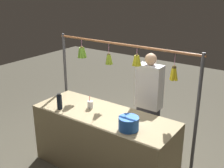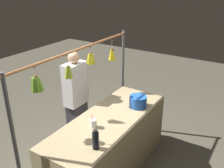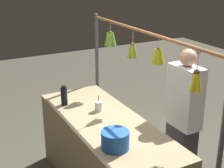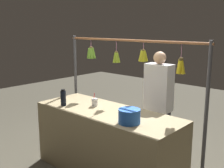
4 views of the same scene
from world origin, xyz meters
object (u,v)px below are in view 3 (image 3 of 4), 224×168
blue_bucket (115,140)px  vendor_person (183,123)px  water_bottle (64,96)px  drink_cup (99,106)px

blue_bucket → vendor_person: size_ratio=0.15×
water_bottle → blue_bucket: 1.11m
blue_bucket → drink_cup: bearing=-15.7°
blue_bucket → water_bottle: bearing=2.8°
drink_cup → vendor_person: vendor_person is taller
blue_bucket → drink_cup: (0.78, -0.22, -0.03)m
drink_cup → water_bottle: bearing=39.6°
blue_bucket → vendor_person: 0.99m
blue_bucket → drink_cup: size_ratio=1.41×
water_bottle → vendor_person: bearing=-130.9°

